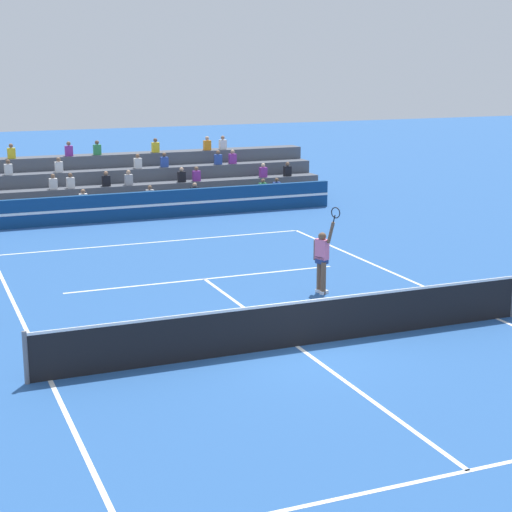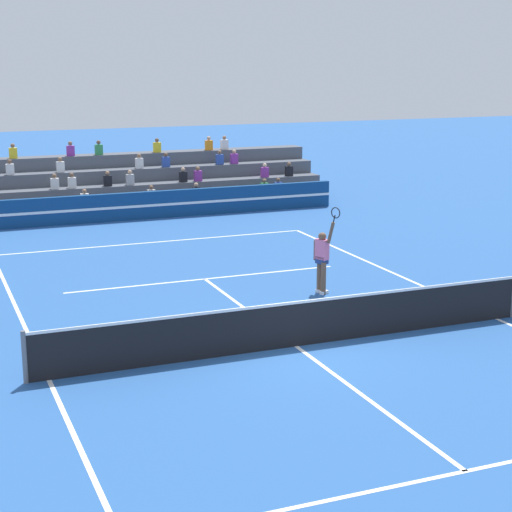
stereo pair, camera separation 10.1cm
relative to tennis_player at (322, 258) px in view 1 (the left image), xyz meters
The scene contains 7 objects.
ground_plane 4.63m from the tennis_player, 123.60° to the right, with size 120.00×120.00×0.00m, color #285699.
court_lines 4.63m from the tennis_player, 123.60° to the right, with size 11.10×23.90×0.01m.
tennis_net 4.55m from the tennis_player, 123.60° to the right, with size 12.00×0.10×1.10m.
sponsor_banner_wall 12.82m from the tennis_player, 101.27° to the left, with size 18.00×0.26×1.10m.
bleacher_stand 15.93m from the tennis_player, 99.03° to the left, with size 18.94×3.80×2.83m.
tennis_player is the anchor object (origin of this frame).
tennis_ball 3.03m from the tennis_player, 129.29° to the right, with size 0.07×0.07×0.07m, color #C6DB33.
Camera 1 is at (-7.80, -16.60, 6.40)m, focal length 60.00 mm.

